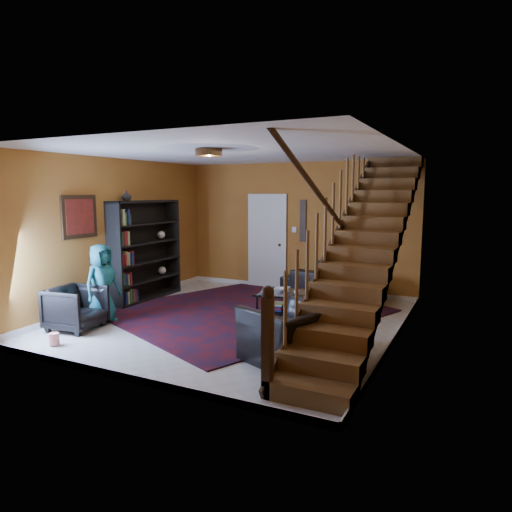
{
  "coord_description": "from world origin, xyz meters",
  "views": [
    {
      "loc": [
        3.64,
        -6.56,
        2.18
      ],
      "look_at": [
        0.17,
        0.4,
        1.07
      ],
      "focal_mm": 32.0,
      "sensor_mm": 36.0,
      "label": 1
    }
  ],
  "objects_px": {
    "bookshelf": "(146,252)",
    "sofa": "(332,285)",
    "armchair_right": "(291,333)",
    "armchair_left": "(76,308)",
    "coffee_table": "(296,304)"
  },
  "relations": [
    {
      "from": "armchair_left",
      "to": "armchair_right",
      "type": "bearing_deg",
      "value": -92.59
    },
    {
      "from": "sofa",
      "to": "bookshelf",
      "type": "bearing_deg",
      "value": 33.12
    },
    {
      "from": "bookshelf",
      "to": "sofa",
      "type": "height_order",
      "value": "bookshelf"
    },
    {
      "from": "armchair_right",
      "to": "armchair_left",
      "type": "bearing_deg",
      "value": -63.04
    },
    {
      "from": "armchair_left",
      "to": "armchair_right",
      "type": "distance_m",
      "value": 3.56
    },
    {
      "from": "bookshelf",
      "to": "armchair_right",
      "type": "relative_size",
      "value": 1.8
    },
    {
      "from": "sofa",
      "to": "coffee_table",
      "type": "relative_size",
      "value": 1.51
    },
    {
      "from": "armchair_left",
      "to": "coffee_table",
      "type": "relative_size",
      "value": 0.57
    },
    {
      "from": "bookshelf",
      "to": "sofa",
      "type": "relative_size",
      "value": 0.99
    },
    {
      "from": "coffee_table",
      "to": "sofa",
      "type": "bearing_deg",
      "value": 87.08
    },
    {
      "from": "bookshelf",
      "to": "armchair_left",
      "type": "bearing_deg",
      "value": -80.59
    },
    {
      "from": "sofa",
      "to": "coffee_table",
      "type": "height_order",
      "value": "sofa"
    },
    {
      "from": "bookshelf",
      "to": "coffee_table",
      "type": "height_order",
      "value": "bookshelf"
    },
    {
      "from": "bookshelf",
      "to": "armchair_left",
      "type": "xyz_separation_m",
      "value": [
        0.35,
        -2.14,
        -0.62
      ]
    },
    {
      "from": "sofa",
      "to": "armchair_right",
      "type": "bearing_deg",
      "value": 104.92
    }
  ]
}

